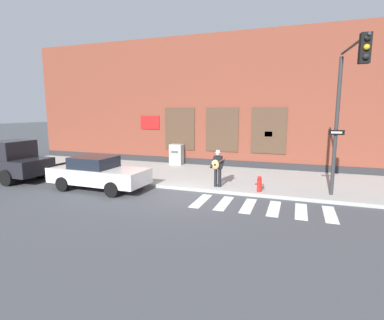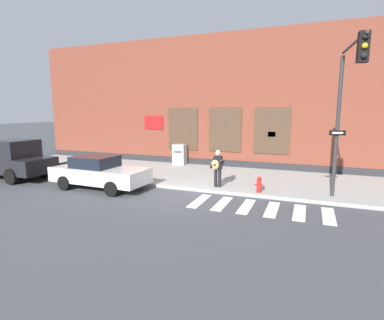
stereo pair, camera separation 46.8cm
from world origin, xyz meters
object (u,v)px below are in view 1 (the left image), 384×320
at_px(red_truck, 4,160).
at_px(fire_hydrant, 259,184).
at_px(red_car, 98,173).
at_px(busker, 217,166).
at_px(traffic_light, 346,97).
at_px(utility_box, 177,154).

bearing_deg(red_truck, fire_hydrant, 6.20).
height_order(red_car, busker, busker).
bearing_deg(busker, red_truck, -171.58).
bearing_deg(fire_hydrant, red_car, -168.59).
bearing_deg(traffic_light, utility_box, 147.61).
bearing_deg(busker, utility_box, 129.61).
height_order(red_truck, busker, red_truck).
bearing_deg(red_truck, traffic_light, 2.94).
height_order(busker, fire_hydrant, busker).
distance_m(red_truck, traffic_light, 16.44).
bearing_deg(red_car, utility_box, 79.28).
bearing_deg(traffic_light, busker, 170.49).
relative_size(red_car, busker, 2.74).
distance_m(red_car, fire_hydrant, 7.34).
distance_m(red_car, utility_box, 6.66).
distance_m(red_car, red_truck, 5.94).
relative_size(red_truck, fire_hydrant, 7.79).
xyz_separation_m(red_car, busker, (5.26, 1.68, 0.35)).
bearing_deg(busker, red_car, -162.25).
xyz_separation_m(red_truck, utility_box, (7.17, 6.52, -0.24)).
relative_size(traffic_light, fire_hydrant, 8.18).
xyz_separation_m(red_truck, busker, (11.19, 1.66, 0.06)).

